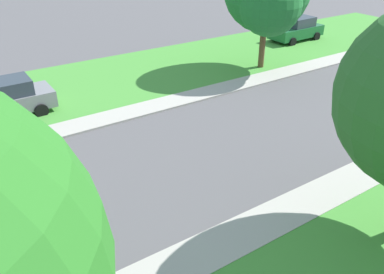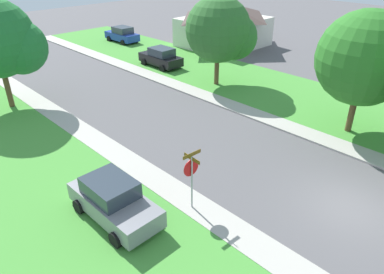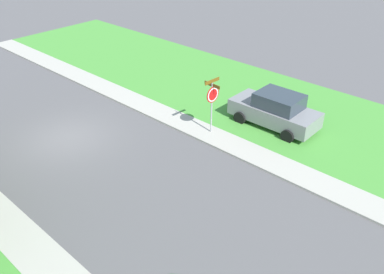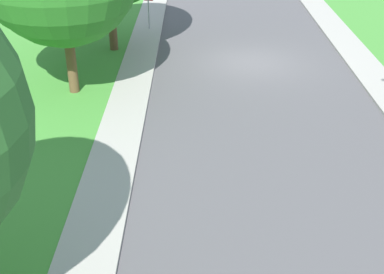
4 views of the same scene
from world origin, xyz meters
TOP-DOWN VIEW (x-y plane):
  - ground_plane at (0.00, 0.00)m, footprint 120.00×120.00m
  - sidewalk_west at (-4.70, 12.00)m, footprint 1.40×56.00m
  - stop_sign_far_corner at (-4.90, 4.69)m, footprint 0.92×0.92m
  - car_grey_far_down_street at (-7.53, 6.48)m, footprint 2.08×4.32m

SIDE VIEW (x-z plane):
  - ground_plane at x=0.00m, z-range 0.00..0.00m
  - sidewalk_west at x=-4.70m, z-range 0.00..0.10m
  - car_grey_far_down_street at x=-7.53m, z-range -0.01..1.75m
  - stop_sign_far_corner at x=-4.90m, z-range 0.50..3.27m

